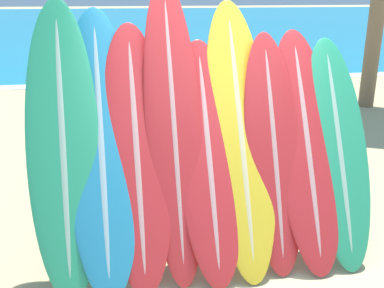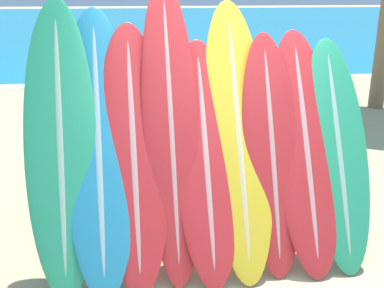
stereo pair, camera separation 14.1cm
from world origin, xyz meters
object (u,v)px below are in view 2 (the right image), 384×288
surfboard_slot_1 (99,147)px  surfboard_slot_6 (272,153)px  surfboard_slot_3 (171,130)px  surfboard_slot_5 (238,137)px  person_mid_beach (104,102)px  surfboard_rack (206,216)px  surfboard_slot_7 (305,150)px  surfboard_slot_2 (134,154)px  surfboard_slot_8 (338,153)px  person_near_water (242,64)px  surfboard_slot_4 (206,160)px  surfboard_slot_0 (61,145)px

surfboard_slot_1 → surfboard_slot_6: size_ratio=1.11×
surfboard_slot_3 → surfboard_slot_5: bearing=-1.0°
surfboard_slot_5 → person_mid_beach: bearing=117.6°
surfboard_slot_3 → surfboard_rack: bearing=-24.9°
surfboard_slot_1 → person_mid_beach: size_ratio=1.28×
surfboard_slot_7 → surfboard_slot_6: bearing=-176.8°
surfboard_rack → surfboard_slot_2: surfboard_slot_2 is taller
surfboard_slot_8 → person_near_water: (0.69, 5.77, -0.09)m
surfboard_slot_4 → surfboard_slot_5: 0.35m
surfboard_slot_0 → surfboard_slot_5: 1.49m
surfboard_rack → surfboard_slot_5: surfboard_slot_5 is taller
person_near_water → person_mid_beach: 4.37m
surfboard_slot_8 → person_near_water: 5.81m
surfboard_slot_5 → surfboard_slot_8: surfboard_slot_5 is taller
surfboard_slot_0 → surfboard_slot_6: (1.77, -0.07, -0.15)m
surfboard_slot_0 → person_mid_beach: bearing=83.3°
surfboard_slot_3 → surfboard_slot_5: surfboard_slot_3 is taller
surfboard_slot_1 → person_mid_beach: bearing=90.6°
surfboard_slot_2 → surfboard_slot_6: size_ratio=1.04×
surfboard_slot_2 → surfboard_slot_4: bearing=-3.3°
surfboard_slot_1 → surfboard_slot_4: size_ratio=1.14×
surfboard_slot_2 → surfboard_slot_5: (0.91, 0.05, 0.09)m
surfboard_rack → surfboard_slot_1: bearing=172.8°
surfboard_slot_5 → surfboard_slot_6: 0.32m
surfboard_slot_3 → person_mid_beach: 2.42m
surfboard_slot_4 → surfboard_slot_7: bearing=1.0°
surfboard_slot_3 → surfboard_slot_5: 0.59m
surfboard_slot_1 → person_near_water: size_ratio=1.38×
surfboard_slot_5 → surfboard_slot_7: (0.60, -0.07, -0.13)m
surfboard_slot_3 → surfboard_slot_8: surfboard_slot_3 is taller
surfboard_rack → surfboard_slot_0: bearing=175.0°
surfboard_slot_7 → person_mid_beach: surfboard_slot_7 is taller
surfboard_rack → surfboard_slot_7: (0.90, 0.06, 0.55)m
surfboard_slot_0 → surfboard_slot_8: surfboard_slot_0 is taller
surfboard_slot_1 → surfboard_slot_8: bearing=-2.1°
surfboard_slot_6 → person_near_water: 5.91m
surfboard_slot_7 → person_near_water: surfboard_slot_7 is taller
surfboard_slot_7 → person_mid_beach: 3.00m
surfboard_slot_5 → person_near_water: (1.59, 5.68, -0.26)m
surfboard_slot_3 → person_near_water: 6.08m
surfboard_slot_2 → person_mid_beach: size_ratio=1.20×
surfboard_slot_1 → person_mid_beach: (-0.03, 2.34, -0.16)m
surfboard_rack → surfboard_slot_4: bearing=94.1°
surfboard_slot_4 → person_near_water: bearing=71.9°
surfboard_slot_1 → surfboard_slot_8: (2.09, -0.08, -0.14)m
surfboard_slot_0 → surfboard_slot_2: surfboard_slot_0 is taller
surfboard_slot_0 → surfboard_slot_7: 2.09m
surfboard_rack → person_mid_beach: size_ratio=1.54×
surfboard_rack → surfboard_slot_7: 1.05m
surfboard_slot_3 → surfboard_slot_4: size_ratio=1.26×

